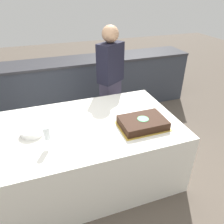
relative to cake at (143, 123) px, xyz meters
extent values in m
plane|color=brown|center=(-0.52, 0.21, -0.77)|extent=(14.00, 14.00, 0.00)
cube|color=#333842|center=(-0.52, 1.87, -0.33)|extent=(4.40, 0.55, 0.88)
cube|color=#2D2D33|center=(-0.52, 1.87, 0.13)|extent=(4.40, 0.58, 0.04)
cube|color=white|center=(-0.52, 0.21, -0.41)|extent=(1.88, 1.17, 0.73)
cube|color=gold|center=(0.00, 0.00, -0.04)|extent=(0.50, 0.36, 0.00)
cube|color=black|center=(0.00, 0.00, 0.00)|extent=(0.46, 0.32, 0.08)
cylinder|color=green|center=(0.00, 0.00, 0.05)|extent=(0.11, 0.11, 0.00)
cylinder|color=white|center=(-1.07, 0.24, -0.01)|extent=(0.23, 0.23, 0.06)
cylinder|color=white|center=(-0.94, -0.02, -0.04)|extent=(0.07, 0.07, 0.00)
cylinder|color=white|center=(-0.94, -0.02, 0.00)|extent=(0.01, 0.01, 0.08)
cylinder|color=white|center=(-0.94, -0.02, 0.11)|extent=(0.06, 0.06, 0.12)
cylinder|color=white|center=(-0.08, 0.31, -0.04)|extent=(0.19, 0.19, 0.00)
cube|color=#383347|center=(0.00, 1.02, -0.36)|extent=(0.34, 0.30, 0.83)
cube|color=black|center=(0.00, 1.02, 0.32)|extent=(0.40, 0.36, 0.52)
sphere|color=tan|center=(0.00, 1.02, 0.69)|extent=(0.22, 0.22, 0.22)
camera|label=1|loc=(-0.91, -1.66, 1.23)|focal=35.00mm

